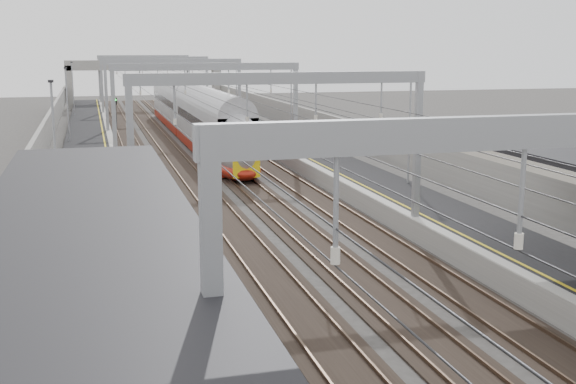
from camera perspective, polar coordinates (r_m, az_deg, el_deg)
platform_left at (r=53.09m, az=-15.36°, el=2.13°), size 4.00×120.00×1.00m
platform_right at (r=55.39m, az=1.43°, el=2.90°), size 4.00×120.00×1.00m
tracks at (r=53.73m, az=-6.77°, el=2.08°), size 11.40×140.00×0.20m
overhead_line at (r=59.65m, az=-7.88°, el=8.85°), size 13.00×140.00×6.60m
canopy_left at (r=11.03m, az=-15.78°, el=-7.62°), size 4.40×30.00×4.24m
overbridge at (r=107.80m, az=-11.31°, el=9.34°), size 22.00×2.20×6.90m
wall_left at (r=53.04m, az=-18.88°, el=3.12°), size 0.30×120.00×3.20m
wall_right at (r=56.24m, az=4.57°, el=4.13°), size 0.30×120.00×3.20m
train at (r=68.17m, az=-7.44°, el=5.77°), size 2.76×50.22×4.36m
signal_green at (r=78.66m, az=-13.46°, el=6.49°), size 0.32×0.32×3.48m
signal_red_near at (r=76.00m, az=-6.98°, el=6.56°), size 0.32×0.32×3.48m
signal_red_far at (r=86.52m, az=-6.55°, el=7.14°), size 0.32×0.32×3.48m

